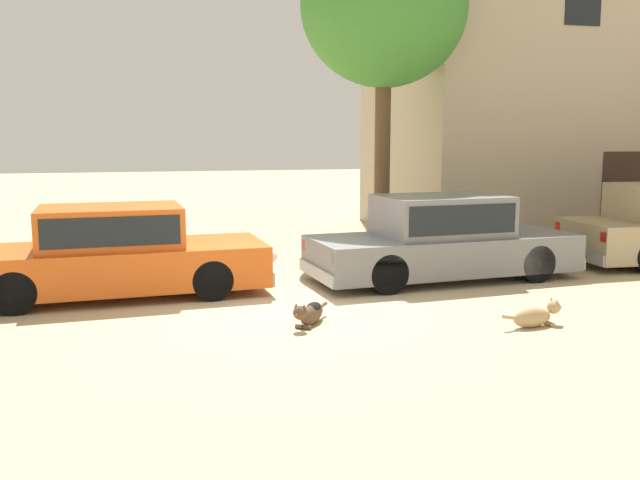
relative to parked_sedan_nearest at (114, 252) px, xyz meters
The scene contains 7 objects.
ground_plane 2.78m from the parked_sedan_nearest, 26.24° to the right, with size 80.00×80.00×0.00m, color tan.
parked_sedan_nearest is the anchor object (origin of this frame).
parked_sedan_second 5.42m from the parked_sedan_nearest, ahead, with size 4.82×2.01×1.45m.
apartment_block 14.79m from the parked_sedan_nearest, 22.82° to the left, with size 13.09×5.62×8.02m.
stray_dog_spotted 3.51m from the parked_sedan_nearest, 43.73° to the right, with size 0.68×0.85×0.36m.
stray_dog_tan 6.24m from the parked_sedan_nearest, 31.32° to the right, with size 0.95×0.27×0.35m.
acacia_tree_left 7.37m from the parked_sedan_nearest, 26.68° to the left, with size 3.41×3.07×6.67m.
Camera 1 is at (-2.02, -9.64, 2.44)m, focal length 38.44 mm.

